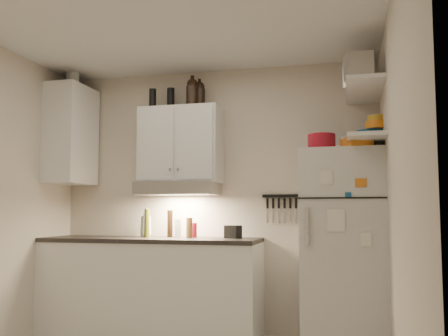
# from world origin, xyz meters

# --- Properties ---
(ceiling) EXTENTS (3.20, 3.00, 0.02)m
(ceiling) POSITION_xyz_m (0.00, 0.00, 2.61)
(ceiling) COLOR silver
(ceiling) RESTS_ON ground
(back_wall) EXTENTS (3.20, 0.02, 2.60)m
(back_wall) POSITION_xyz_m (0.00, 1.51, 1.30)
(back_wall) COLOR beige
(back_wall) RESTS_ON ground
(right_wall) EXTENTS (0.02, 3.00, 2.60)m
(right_wall) POSITION_xyz_m (1.61, 0.00, 1.30)
(right_wall) COLOR beige
(right_wall) RESTS_ON ground
(base_cabinet) EXTENTS (2.10, 0.60, 0.88)m
(base_cabinet) POSITION_xyz_m (-0.55, 1.20, 0.44)
(base_cabinet) COLOR white
(base_cabinet) RESTS_ON floor
(countertop) EXTENTS (2.10, 0.62, 0.04)m
(countertop) POSITION_xyz_m (-0.55, 1.20, 0.90)
(countertop) COLOR #2A2624
(countertop) RESTS_ON base_cabinet
(upper_cabinet) EXTENTS (0.80, 0.33, 0.75)m
(upper_cabinet) POSITION_xyz_m (-0.30, 1.33, 1.83)
(upper_cabinet) COLOR white
(upper_cabinet) RESTS_ON back_wall
(side_cabinet) EXTENTS (0.33, 0.55, 1.00)m
(side_cabinet) POSITION_xyz_m (-1.44, 1.20, 1.95)
(side_cabinet) COLOR white
(side_cabinet) RESTS_ON left_wall
(range_hood) EXTENTS (0.76, 0.46, 0.12)m
(range_hood) POSITION_xyz_m (-0.30, 1.27, 1.39)
(range_hood) COLOR silver
(range_hood) RESTS_ON back_wall
(fridge) EXTENTS (0.70, 0.68, 1.70)m
(fridge) POSITION_xyz_m (1.25, 1.16, 0.85)
(fridge) COLOR silver
(fridge) RESTS_ON floor
(shelf_hi) EXTENTS (0.30, 0.95, 0.03)m
(shelf_hi) POSITION_xyz_m (1.45, 1.02, 2.20)
(shelf_hi) COLOR white
(shelf_hi) RESTS_ON right_wall
(shelf_lo) EXTENTS (0.30, 0.95, 0.03)m
(shelf_lo) POSITION_xyz_m (1.45, 1.02, 1.76)
(shelf_lo) COLOR white
(shelf_lo) RESTS_ON right_wall
(knife_strip) EXTENTS (0.42, 0.02, 0.03)m
(knife_strip) POSITION_xyz_m (0.70, 1.49, 1.32)
(knife_strip) COLOR black
(knife_strip) RESTS_ON back_wall
(dutch_oven) EXTENTS (0.31, 0.31, 0.14)m
(dutch_oven) POSITION_xyz_m (1.08, 1.06, 1.77)
(dutch_oven) COLOR maroon
(dutch_oven) RESTS_ON fridge
(book_stack) EXTENTS (0.27, 0.29, 0.08)m
(book_stack) POSITION_xyz_m (1.38, 0.94, 1.74)
(book_stack) COLOR orange
(book_stack) RESTS_ON fridge
(spice_jar) EXTENTS (0.08, 0.08, 0.11)m
(spice_jar) POSITION_xyz_m (1.28, 1.04, 1.75)
(spice_jar) COLOR silver
(spice_jar) RESTS_ON fridge
(stock_pot) EXTENTS (0.30, 0.30, 0.20)m
(stock_pot) POSITION_xyz_m (1.44, 1.36, 2.31)
(stock_pot) COLOR silver
(stock_pot) RESTS_ON shelf_hi
(tin_a) EXTENTS (0.25, 0.24, 0.19)m
(tin_a) POSITION_xyz_m (1.40, 1.00, 2.31)
(tin_a) COLOR #AAAAAD
(tin_a) RESTS_ON shelf_hi
(tin_b) EXTENTS (0.23, 0.23, 0.20)m
(tin_b) POSITION_xyz_m (1.40, 0.70, 2.31)
(tin_b) COLOR #AAAAAD
(tin_b) RESTS_ON shelf_hi
(bowl_teal) EXTENTS (0.26, 0.26, 0.10)m
(bowl_teal) POSITION_xyz_m (1.50, 1.22, 1.83)
(bowl_teal) COLOR #16527B
(bowl_teal) RESTS_ON shelf_lo
(bowl_orange) EXTENTS (0.21, 0.21, 0.06)m
(bowl_orange) POSITION_xyz_m (1.56, 1.13, 1.91)
(bowl_orange) COLOR orange
(bowl_orange) RESTS_ON bowl_teal
(bowl_yellow) EXTENTS (0.16, 0.16, 0.05)m
(bowl_yellow) POSITION_xyz_m (1.56, 1.13, 1.97)
(bowl_yellow) COLOR gold
(bowl_yellow) RESTS_ON bowl_orange
(plates) EXTENTS (0.24, 0.24, 0.06)m
(plates) POSITION_xyz_m (1.49, 1.08, 1.80)
(plates) COLOR #16527B
(plates) RESTS_ON shelf_lo
(growler_a) EXTENTS (0.14, 0.14, 0.28)m
(growler_a) POSITION_xyz_m (-0.17, 1.29, 2.34)
(growler_a) COLOR black
(growler_a) RESTS_ON upper_cabinet
(growler_b) EXTENTS (0.15, 0.15, 0.27)m
(growler_b) POSITION_xyz_m (-0.12, 1.35, 2.33)
(growler_b) COLOR black
(growler_b) RESTS_ON upper_cabinet
(thermos_a) EXTENTS (0.10, 0.10, 0.22)m
(thermos_a) POSITION_xyz_m (-0.43, 1.38, 2.31)
(thermos_a) COLOR black
(thermos_a) RESTS_ON upper_cabinet
(thermos_b) EXTENTS (0.08, 0.08, 0.20)m
(thermos_b) POSITION_xyz_m (-0.59, 1.31, 2.30)
(thermos_b) COLOR black
(thermos_b) RESTS_ON upper_cabinet
(side_jar) EXTENTS (0.17, 0.17, 0.18)m
(side_jar) POSITION_xyz_m (-1.44, 1.20, 2.54)
(side_jar) COLOR silver
(side_jar) RESTS_ON side_cabinet
(soap_bottle) EXTENTS (0.16, 0.16, 0.32)m
(soap_bottle) POSITION_xyz_m (-0.65, 1.32, 1.08)
(soap_bottle) COLOR white
(soap_bottle) RESTS_ON countertop
(pepper_mill) EXTENTS (0.08, 0.08, 0.19)m
(pepper_mill) POSITION_xyz_m (-0.17, 1.23, 1.02)
(pepper_mill) COLOR brown
(pepper_mill) RESTS_ON countertop
(oil_bottle) EXTENTS (0.05, 0.05, 0.28)m
(oil_bottle) POSITION_xyz_m (-0.60, 1.22, 1.06)
(oil_bottle) COLOR #4C5715
(oil_bottle) RESTS_ON countertop
(vinegar_bottle) EXTENTS (0.07, 0.07, 0.26)m
(vinegar_bottle) POSITION_xyz_m (-0.40, 1.33, 1.05)
(vinegar_bottle) COLOR black
(vinegar_bottle) RESTS_ON countertop
(clear_bottle) EXTENTS (0.07, 0.07, 0.18)m
(clear_bottle) POSITION_xyz_m (-0.30, 1.27, 1.01)
(clear_bottle) COLOR silver
(clear_bottle) RESTS_ON countertop
(red_jar) EXTENTS (0.09, 0.09, 0.14)m
(red_jar) POSITION_xyz_m (-0.17, 1.35, 0.99)
(red_jar) COLOR maroon
(red_jar) RESTS_ON countertop
(caddy) EXTENTS (0.17, 0.15, 0.12)m
(caddy) POSITION_xyz_m (0.24, 1.28, 0.98)
(caddy) COLOR black
(caddy) RESTS_ON countertop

